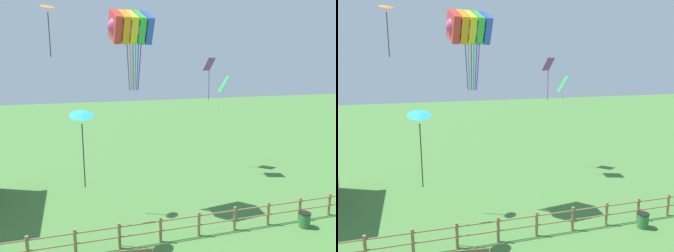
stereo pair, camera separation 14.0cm
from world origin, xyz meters
The scene contains 7 objects.
wooden_fence centered at (0.00, 6.41, 0.69)m, with size 21.12×0.14×1.23m.
trash_bin centered at (6.40, 5.65, 0.39)m, with size 0.58×0.58×0.77m.
kite_rainbow_parafoil centered at (-1.35, 10.75, 10.03)m, with size 2.74×2.13×4.25m.
kite_orange_delta centered at (-5.49, 11.56, 10.81)m, with size 0.92×0.91×2.69m.
kite_green_diamond centered at (5.95, 14.40, 6.51)m, with size 0.86×1.07×2.42m.
kite_cyan_delta centered at (-4.21, 7.26, 5.89)m, with size 1.08×1.06×3.50m.
kite_purple_streamer centered at (5.68, 16.44, 7.64)m, with size 1.00×0.91×3.24m.
Camera 1 is at (-4.59, -7.02, 8.32)m, focal length 35.00 mm.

